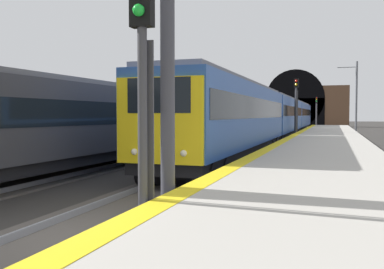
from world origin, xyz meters
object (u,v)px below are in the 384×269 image
Objects in this scene: railway_signal_far at (316,109)px; catenary_mast_near at (356,98)px; railway_signal_mid at (296,106)px; train_main_approaching at (278,116)px; railway_signal_near at (143,80)px; train_adjacent_platform at (143,119)px.

catenary_mast_near is (-32.12, -5.26, 0.75)m from railway_signal_far.
railway_signal_mid is 44.49m from railway_signal_far.
train_main_approaching is at bearing -152.53° from railway_signal_mid.
railway_signal_mid reaches higher than railway_signal_near.
railway_signal_far is at bearing -5.25° from train_adjacent_platform.
railway_signal_near is at bearing -153.90° from train_adjacent_platform.
railway_signal_far reaches higher than train_adjacent_platform.
railway_signal_far is at bearing 177.36° from train_main_approaching.
train_main_approaching is 19.54m from train_adjacent_platform.
railway_signal_mid is at bearing 27.50° from train_main_approaching.
catenary_mast_near is (12.37, -5.26, 1.00)m from railway_signal_mid.
catenary_mast_near is at bearing 173.02° from railway_signal_near.
train_main_approaching is at bearing -13.80° from train_adjacent_platform.
railway_signal_mid is at bearing -180.00° from railway_signal_near.
catenary_mast_near is at bearing 140.63° from train_main_approaching.
train_main_approaching is 34.31m from railway_signal_near.
railway_signal_mid is (-3.65, -1.90, 0.88)m from train_main_approaching.
catenary_mast_near reaches higher than railway_signal_far.
train_main_approaching is at bearing -2.66° from railway_signal_far.
railway_signal_far is (40.84, -1.90, 1.12)m from train_main_approaching.
train_adjacent_platform is (-18.85, 5.15, -0.14)m from train_main_approaching.
railway_signal_near is at bearing 173.02° from catenary_mast_near.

